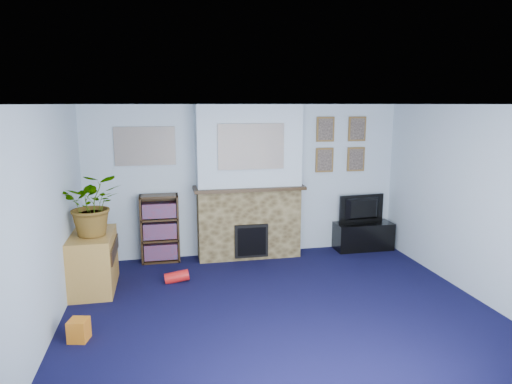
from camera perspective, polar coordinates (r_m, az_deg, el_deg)
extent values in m
cube|color=black|center=(5.54, 3.20, -14.79)|extent=(5.00, 4.50, 0.01)
cube|color=white|center=(4.99, 3.50, 10.88)|extent=(5.00, 4.50, 0.01)
cube|color=#AEC0D2|center=(7.29, -1.22, 1.44)|extent=(5.00, 0.04, 2.40)
cube|color=#AEC0D2|center=(3.12, 14.29, -12.12)|extent=(5.00, 0.04, 2.40)
cube|color=#AEC0D2|center=(5.11, -24.93, -3.72)|extent=(0.04, 4.50, 2.40)
cube|color=#AEC0D2|center=(6.25, 26.07, -1.28)|extent=(0.04, 4.50, 2.40)
cube|color=brown|center=(7.23, -0.91, -3.90)|extent=(1.60, 0.40, 1.10)
cube|color=brown|center=(7.02, -0.94, 5.61)|extent=(1.60, 0.40, 1.30)
cube|color=brown|center=(7.08, -0.88, 0.54)|extent=(1.72, 0.50, 0.05)
cube|color=brown|center=(7.10, -0.59, -6.12)|extent=(0.52, 0.08, 0.52)
cube|color=brown|center=(7.06, -0.53, -6.21)|extent=(0.44, 0.02, 0.44)
cube|color=gray|center=(6.81, -0.61, 5.70)|extent=(1.00, 0.03, 0.68)
cube|color=gray|center=(7.09, -13.70, 5.59)|extent=(0.90, 0.03, 0.58)
cube|color=brown|center=(7.52, 8.66, 7.76)|extent=(0.30, 0.03, 0.40)
cube|color=brown|center=(7.73, 12.52, 7.71)|extent=(0.30, 0.03, 0.40)
cube|color=brown|center=(7.57, 8.55, 3.97)|extent=(0.30, 0.03, 0.40)
cube|color=brown|center=(7.77, 12.37, 4.03)|extent=(0.30, 0.03, 0.40)
cube|color=black|center=(7.89, 13.24, -5.38)|extent=(0.96, 0.40, 0.45)
imported|color=black|center=(7.79, 13.33, -2.10)|extent=(0.81, 0.18, 0.46)
cube|color=black|center=(7.30, -11.91, -4.21)|extent=(0.58, 0.02, 1.05)
cube|color=black|center=(7.18, -14.11, -4.56)|extent=(0.03, 0.28, 1.05)
cube|color=black|center=(7.17, -9.71, -4.39)|extent=(0.03, 0.28, 1.05)
cube|color=black|center=(7.32, -11.75, -8.33)|extent=(0.56, 0.28, 0.03)
cube|color=black|center=(7.22, -11.86, -5.82)|extent=(0.56, 0.28, 0.03)
cube|color=black|center=(7.13, -11.96, -3.28)|extent=(0.56, 0.28, 0.03)
cube|color=black|center=(7.05, -12.07, -0.48)|extent=(0.56, 0.28, 0.03)
cube|color=black|center=(7.26, -11.80, -7.20)|extent=(0.50, 0.22, 0.24)
cube|color=black|center=(7.17, -11.90, -4.69)|extent=(0.50, 0.22, 0.24)
cube|color=black|center=(7.09, -12.00, -2.20)|extent=(0.50, 0.22, 0.22)
cube|color=#AC7E37|center=(6.42, -19.65, -8.38)|extent=(0.54, 0.96, 0.75)
imported|color=#26661E|center=(6.15, -19.73, -1.44)|extent=(0.77, 0.68, 0.81)
cube|color=gold|center=(7.04, -0.90, 1.27)|extent=(0.09, 0.06, 0.13)
cylinder|color=#B2BFC6|center=(7.09, 1.10, 1.42)|extent=(0.05, 0.05, 0.16)
sphere|color=gray|center=(6.96, -5.62, 1.06)|extent=(0.13, 0.13, 0.13)
cylinder|color=orange|center=(7.19, 4.20, 1.37)|extent=(0.06, 0.06, 0.13)
cube|color=#198C26|center=(6.32, -20.30, -10.74)|extent=(0.39, 0.35, 0.26)
sphere|color=#198C26|center=(6.25, -20.42, -11.51)|extent=(0.18, 0.18, 0.18)
cube|color=orange|center=(5.24, -21.27, -15.82)|extent=(0.23, 0.23, 0.23)
cylinder|color=red|center=(6.46, -9.85, -10.41)|extent=(0.35, 0.15, 0.20)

